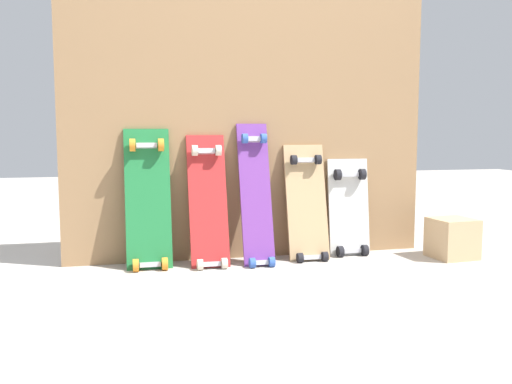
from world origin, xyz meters
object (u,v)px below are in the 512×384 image
at_px(skateboard_natural, 307,209).
at_px(skateboard_purple, 256,200).
at_px(skateboard_green, 148,205).
at_px(skateboard_white, 349,213).
at_px(skateboard_red, 208,207).
at_px(wooden_crate, 452,238).

bearing_deg(skateboard_natural, skateboard_purple, -174.44).
bearing_deg(skateboard_natural, skateboard_green, 179.77).
relative_size(skateboard_purple, skateboard_white, 1.34).
bearing_deg(skateboard_natural, skateboard_white, 9.00).
xyz_separation_m(skateboard_red, skateboard_natural, (0.54, 0.02, -0.03)).
height_order(skateboard_red, skateboard_purple, skateboard_purple).
xyz_separation_m(skateboard_green, skateboard_natural, (0.84, -0.00, -0.05)).
relative_size(skateboard_purple, skateboard_natural, 1.17).
distance_m(skateboard_red, wooden_crate, 1.34).
bearing_deg(skateboard_green, skateboard_purple, -3.23).
bearing_deg(skateboard_red, skateboard_natural, 2.01).
xyz_separation_m(skateboard_green, wooden_crate, (1.62, -0.18, -0.21)).
bearing_deg(skateboard_white, skateboard_red, -175.70).
relative_size(skateboard_natural, wooden_crate, 3.18).
height_order(skateboard_green, skateboard_red, skateboard_green).
relative_size(skateboard_green, skateboard_white, 1.28).
bearing_deg(skateboard_red, wooden_crate, -6.90).
bearing_deg(skateboard_purple, skateboard_white, 7.20).
distance_m(skateboard_natural, wooden_crate, 0.81).
xyz_separation_m(skateboard_natural, wooden_crate, (0.77, -0.18, -0.16)).
distance_m(skateboard_green, skateboard_natural, 0.85).
xyz_separation_m(skateboard_green, skateboard_purple, (0.56, -0.03, 0.01)).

